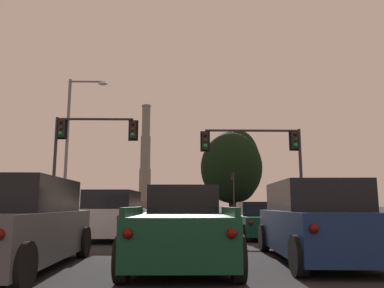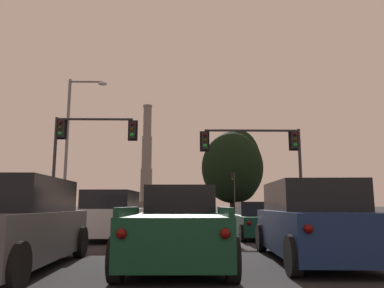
{
  "view_description": "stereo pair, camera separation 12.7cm",
  "coord_description": "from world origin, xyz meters",
  "views": [
    {
      "loc": [
        -0.07,
        -1.84,
        1.3
      ],
      "look_at": [
        0.58,
        27.52,
        6.1
      ],
      "focal_mm": 35.0,
      "sensor_mm": 36.0,
      "label": 1
    },
    {
      "loc": [
        0.06,
        -1.84,
        1.3
      ],
      "look_at": [
        0.58,
        27.52,
        6.1
      ],
      "focal_mm": 35.0,
      "sensor_mm": 36.0,
      "label": 2
    }
  ],
  "objects": [
    {
      "name": "traffic_light_far_right",
      "position": [
        7.39,
        55.07,
        4.06
      ],
      "size": [
        0.78,
        0.5,
        6.2
      ],
      "color": "#2D2D30",
      "rests_on": "ground_plane"
    },
    {
      "name": "traffic_light_overhead_right",
      "position": [
        4.86,
        20.13,
        4.48
      ],
      "size": [
        6.15,
        0.5,
        5.82
      ],
      "color": "#2D2D30",
      "rests_on": "ground_plane"
    },
    {
      "name": "traffic_light_overhead_left",
      "position": [
        -6.01,
        19.84,
        4.88
      ],
      "size": [
        4.96,
        0.5,
        6.42
      ],
      "color": "#2D2D30",
      "rests_on": "ground_plane"
    },
    {
      "name": "treeline_left_mid",
      "position": [
        10.02,
        74.84,
        9.28
      ],
      "size": [
        11.77,
        10.59,
        16.5
      ],
      "color": "black",
      "rests_on": "ground_plane"
    },
    {
      "name": "suv_left_lane_second",
      "position": [
        -3.48,
        5.98,
        0.9
      ],
      "size": [
        2.21,
        4.94,
        1.86
      ],
      "rotation": [
        0.0,
        0.0,
        0.02
      ],
      "color": "#4C4F54",
      "rests_on": "ground_plane"
    },
    {
      "name": "smokestack",
      "position": [
        -16.38,
        155.53,
        17.27
      ],
      "size": [
        7.75,
        7.75,
        43.94
      ],
      "color": "slate",
      "rests_on": "ground_plane"
    },
    {
      "name": "sedan_right_lane_front",
      "position": [
        3.06,
        13.71,
        0.67
      ],
      "size": [
        2.11,
        4.75,
        1.43
      ],
      "rotation": [
        0.0,
        0.0,
        -0.03
      ],
      "color": "#0F3823",
      "rests_on": "ground_plane"
    },
    {
      "name": "treeline_right_mid",
      "position": [
        10.94,
        71.26,
        8.98
      ],
      "size": [
        8.19,
        7.37,
        16.04
      ],
      "color": "black",
      "rests_on": "ground_plane"
    },
    {
      "name": "suv_right_lane_second",
      "position": [
        3.07,
        7.12,
        0.9
      ],
      "size": [
        2.31,
        4.98,
        1.86
      ],
      "rotation": [
        0.0,
        0.0,
        -0.05
      ],
      "color": "navy",
      "rests_on": "ground_plane"
    },
    {
      "name": "suv_left_lane_front",
      "position": [
        -2.88,
        13.18,
        0.9
      ],
      "size": [
        2.26,
        4.96,
        1.86
      ],
      "rotation": [
        0.0,
        0.0,
        -0.04
      ],
      "color": "silver",
      "rests_on": "ground_plane"
    },
    {
      "name": "pickup_truck_center_lane_second",
      "position": [
        -0.09,
        7.25,
        0.8
      ],
      "size": [
        2.24,
        5.53,
        1.82
      ],
      "rotation": [
        0.0,
        0.0,
        -0.01
      ],
      "color": "#0F3823",
      "rests_on": "ground_plane"
    },
    {
      "name": "treeline_center_left",
      "position": [
        8.73,
        66.91,
        8.12
      ],
      "size": [
        11.36,
        10.22,
        14.66
      ],
      "color": "black",
      "rests_on": "ground_plane"
    },
    {
      "name": "street_lamp",
      "position": [
        -7.48,
        22.74,
        5.82
      ],
      "size": [
        2.63,
        0.36,
        9.75
      ],
      "color": "slate",
      "rests_on": "ground_plane"
    }
  ]
}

